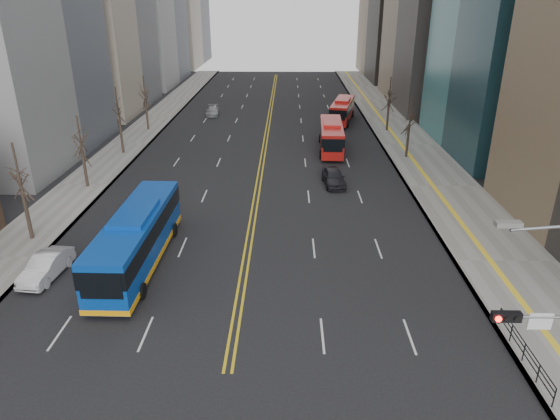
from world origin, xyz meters
TOP-DOWN VIEW (x-y plane):
  - sidewalk_right at (17.50, 45.00)m, footprint 7.00×130.00m
  - sidewalk_left at (-16.50, 45.00)m, footprint 5.00×130.00m
  - centerline at (0.00, 55.00)m, footprint 0.55×100.00m
  - pedestrian_railing at (14.30, 6.00)m, footprint 0.06×6.06m
  - street_trees at (-7.18, 34.55)m, footprint 35.20×47.20m
  - blue_bus at (-7.08, 15.60)m, footprint 3.16×13.22m
  - red_bus_near at (7.82, 42.81)m, footprint 3.05×10.72m
  - red_bus_far at (10.55, 57.46)m, footprint 4.58×10.57m
  - car_white at (-12.50, 13.75)m, footprint 2.04×4.71m
  - car_dark_mid at (7.17, 31.09)m, footprint 2.26×4.80m
  - car_silver at (-8.66, 61.46)m, footprint 2.20×4.66m
  - car_dark_far at (11.02, 64.24)m, footprint 3.26×4.95m

SIDE VIEW (x-z plane):
  - centerline at x=0.00m, z-range 0.00..0.01m
  - sidewalk_right at x=17.50m, z-range 0.00..0.15m
  - sidewalk_left at x=-16.50m, z-range 0.00..0.15m
  - car_dark_far at x=11.02m, z-range 0.00..1.27m
  - car_silver at x=-8.66m, z-range 0.00..1.31m
  - car_white at x=-12.50m, z-range 0.00..1.51m
  - car_dark_mid at x=7.17m, z-range 0.00..1.59m
  - pedestrian_railing at x=14.30m, z-range 0.31..1.33m
  - red_bus_far at x=10.55m, z-range 0.19..3.48m
  - red_bus_near at x=7.82m, z-range 0.19..3.58m
  - blue_bus at x=-7.08m, z-range 0.09..3.91m
  - street_trees at x=-7.18m, z-range 1.07..8.67m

